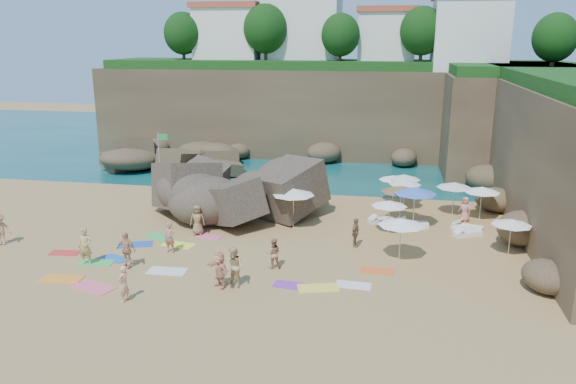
% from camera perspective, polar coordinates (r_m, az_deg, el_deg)
% --- Properties ---
extents(ground, '(120.00, 120.00, 0.00)m').
position_cam_1_polar(ground, '(31.23, -4.63, -4.80)').
color(ground, tan).
rests_on(ground, ground).
extents(seawater, '(120.00, 120.00, 0.00)m').
position_cam_1_polar(seawater, '(59.77, 2.84, 4.97)').
color(seawater, '#0C4751').
rests_on(seawater, ground).
extents(cliff_back, '(44.00, 8.00, 8.00)m').
position_cam_1_polar(cliff_back, '(54.01, 4.30, 8.13)').
color(cliff_back, brown).
rests_on(cliff_back, ground).
extents(cliff_corner, '(10.00, 12.00, 8.00)m').
position_cam_1_polar(cliff_corner, '(49.61, 21.23, 6.50)').
color(cliff_corner, brown).
rests_on(cliff_corner, ground).
extents(rock_promontory, '(12.00, 7.00, 2.00)m').
position_cam_1_polar(rock_promontory, '(49.28, -12.21, 2.41)').
color(rock_promontory, brown).
rests_on(rock_promontory, ground).
extents(clifftop_buildings, '(28.48, 9.48, 7.00)m').
position_cam_1_polar(clifftop_buildings, '(54.29, 5.60, 15.80)').
color(clifftop_buildings, white).
rests_on(clifftop_buildings, cliff_back).
extents(clifftop_trees, '(35.60, 23.82, 4.40)m').
position_cam_1_polar(clifftop_trees, '(47.90, 7.16, 15.85)').
color(clifftop_trees, '#11380F').
rests_on(clifftop_trees, ground).
extents(marina_masts, '(3.10, 0.10, 6.00)m').
position_cam_1_polar(marina_masts, '(63.61, -12.16, 8.01)').
color(marina_masts, white).
rests_on(marina_masts, ground).
extents(rock_outcrop, '(10.17, 8.86, 3.42)m').
position_cam_1_polar(rock_outcrop, '(35.83, -4.86, -2.14)').
color(rock_outcrop, brown).
rests_on(rock_outcrop, ground).
extents(flag_pole, '(0.79, 0.08, 4.07)m').
position_cam_1_polar(flag_pole, '(42.66, -12.81, 3.96)').
color(flag_pole, silver).
rests_on(flag_pole, ground).
extents(parasol_0, '(2.54, 2.54, 2.40)m').
position_cam_1_polar(parasol_0, '(39.53, -0.42, 2.88)').
color(parasol_0, silver).
rests_on(parasol_0, ground).
extents(parasol_1, '(2.13, 2.13, 2.01)m').
position_cam_1_polar(parasol_1, '(38.05, 11.75, 1.52)').
color(parasol_1, silver).
rests_on(parasol_1, ground).
extents(parasol_2, '(1.97, 1.97, 1.86)m').
position_cam_1_polar(parasol_2, '(38.30, 10.67, 1.45)').
color(parasol_2, silver).
rests_on(parasol_2, ground).
extents(parasol_3, '(2.22, 2.22, 2.10)m').
position_cam_1_polar(parasol_3, '(36.37, 16.56, 0.68)').
color(parasol_3, silver).
rests_on(parasol_3, ground).
extents(parasol_4, '(2.08, 2.08, 1.97)m').
position_cam_1_polar(parasol_4, '(36.84, 11.82, 0.99)').
color(parasol_4, silver).
rests_on(parasol_4, ground).
extents(parasol_5, '(2.49, 2.49, 2.35)m').
position_cam_1_polar(parasol_5, '(32.43, 0.55, 0.02)').
color(parasol_5, silver).
rests_on(parasol_5, ground).
extents(parasol_6, '(2.41, 2.41, 2.28)m').
position_cam_1_polar(parasol_6, '(33.99, 11.43, 0.32)').
color(parasol_6, silver).
rests_on(parasol_6, ground).
extents(parasol_7, '(2.18, 2.18, 2.06)m').
position_cam_1_polar(parasol_7, '(35.93, 19.11, 0.24)').
color(parasol_7, silver).
rests_on(parasol_7, ground).
extents(parasol_8, '(2.03, 2.03, 1.92)m').
position_cam_1_polar(parasol_8, '(32.08, 10.26, -1.15)').
color(parasol_8, silver).
rests_on(parasol_8, ground).
extents(parasol_9, '(2.28, 2.28, 2.16)m').
position_cam_1_polar(parasol_9, '(28.25, 11.42, -3.00)').
color(parasol_9, silver).
rests_on(parasol_9, ground).
extents(parasol_10, '(2.55, 2.55, 2.41)m').
position_cam_1_polar(parasol_10, '(33.36, 12.78, 0.17)').
color(parasol_10, silver).
rests_on(parasol_10, ground).
extents(parasol_11, '(2.01, 2.01, 1.90)m').
position_cam_1_polar(parasol_11, '(30.58, 21.78, -2.86)').
color(parasol_11, silver).
rests_on(parasol_11, ground).
extents(lounger_0, '(1.67, 0.63, 0.26)m').
position_cam_1_polar(lounger_0, '(38.46, 2.78, -0.68)').
color(lounger_0, white).
rests_on(lounger_0, ground).
extents(lounger_1, '(2.00, 0.87, 0.30)m').
position_cam_1_polar(lounger_1, '(33.67, 12.07, -3.32)').
color(lounger_1, white).
rests_on(lounger_1, ground).
extents(lounger_2, '(1.64, 1.22, 0.25)m').
position_cam_1_polar(lounger_2, '(34.38, 9.43, -2.84)').
color(lounger_2, silver).
rests_on(lounger_2, ground).
extents(lounger_3, '(1.94, 0.96, 0.29)m').
position_cam_1_polar(lounger_3, '(33.85, 12.49, -3.25)').
color(lounger_3, white).
rests_on(lounger_3, ground).
extents(lounger_4, '(1.84, 1.16, 0.27)m').
position_cam_1_polar(lounger_4, '(34.22, 17.76, -3.44)').
color(lounger_4, white).
rests_on(lounger_4, ground).
extents(lounger_5, '(1.70, 1.21, 0.25)m').
position_cam_1_polar(lounger_5, '(33.19, 17.79, -4.05)').
color(lounger_5, white).
rests_on(lounger_5, ground).
extents(towel_0, '(1.65, 1.26, 0.03)m').
position_cam_1_polar(towel_0, '(29.78, -17.16, -6.46)').
color(towel_0, blue).
rests_on(towel_0, ground).
extents(towel_1, '(2.13, 1.52, 0.03)m').
position_cam_1_polar(towel_1, '(26.78, -19.19, -9.13)').
color(towel_1, '#F65F76').
rests_on(towel_1, ground).
extents(towel_2, '(1.93, 1.03, 0.03)m').
position_cam_1_polar(towel_2, '(28.17, -22.02, -8.18)').
color(towel_2, orange).
rests_on(towel_2, ground).
extents(towel_3, '(1.76, 1.07, 0.03)m').
position_cam_1_polar(towel_3, '(29.49, -18.93, -6.83)').
color(towel_3, green).
rests_on(towel_3, ground).
extents(towel_4, '(1.90, 1.20, 0.03)m').
position_cam_1_polar(towel_4, '(30.83, -11.07, -5.28)').
color(towel_4, '#F5FC42').
rests_on(towel_4, ground).
extents(towel_5, '(1.88, 0.99, 0.03)m').
position_cam_1_polar(towel_5, '(27.59, -12.16, -7.86)').
color(towel_5, silver).
rests_on(towel_5, ground).
extents(towel_6, '(1.68, 0.98, 0.03)m').
position_cam_1_polar(towel_6, '(25.53, 0.34, -9.45)').
color(towel_6, purple).
rests_on(towel_6, ground).
extents(towel_7, '(1.58, 0.92, 0.03)m').
position_cam_1_polar(towel_7, '(31.38, -21.74, -5.76)').
color(towel_7, red).
rests_on(towel_7, ground).
extents(towel_8, '(2.00, 1.45, 0.03)m').
position_cam_1_polar(towel_8, '(31.41, -15.27, -5.16)').
color(towel_8, '#2151B4').
rests_on(towel_8, ground).
extents(towel_9, '(1.58, 0.97, 0.03)m').
position_cam_1_polar(towel_9, '(31.82, -8.00, -4.48)').
color(towel_9, pink).
rests_on(towel_9, ground).
extents(towel_10, '(1.62, 0.86, 0.03)m').
position_cam_1_polar(towel_10, '(27.33, 9.04, -7.93)').
color(towel_10, orange).
rests_on(towel_10, ground).
extents(towel_11, '(1.88, 1.41, 0.03)m').
position_cam_1_polar(towel_11, '(32.26, -12.99, -4.46)').
color(towel_11, '#36BF5B').
rests_on(towel_11, ground).
extents(towel_12, '(1.98, 1.36, 0.03)m').
position_cam_1_polar(towel_12, '(25.30, 3.08, -9.71)').
color(towel_12, yellow).
rests_on(towel_12, ground).
extents(towel_13, '(1.63, 0.90, 0.03)m').
position_cam_1_polar(towel_13, '(25.71, 6.65, -9.38)').
color(towel_13, white).
rests_on(towel_13, ground).
extents(person_stand_0, '(0.73, 0.52, 1.89)m').
position_cam_1_polar(person_stand_0, '(29.13, -19.91, -5.23)').
color(person_stand_0, tan).
rests_on(person_stand_0, ground).
extents(person_stand_1, '(0.84, 0.72, 1.50)m').
position_cam_1_polar(person_stand_1, '(27.11, -1.49, -6.24)').
color(person_stand_1, '#B17B58').
rests_on(person_stand_1, ground).
extents(person_stand_2, '(1.10, 0.66, 1.58)m').
position_cam_1_polar(person_stand_2, '(38.43, -3.16, 0.33)').
color(person_stand_2, tan).
rests_on(person_stand_2, ground).
extents(person_stand_3, '(0.63, 1.00, 1.58)m').
position_cam_1_polar(person_stand_3, '(29.99, 6.87, -4.11)').
color(person_stand_3, olive).
rests_on(person_stand_3, ground).
extents(person_stand_4, '(0.85, 0.78, 1.54)m').
position_cam_1_polar(person_stand_4, '(35.48, 17.53, -1.69)').
color(person_stand_4, tan).
rests_on(person_stand_4, ground).
extents(person_stand_5, '(1.57, 1.12, 1.67)m').
position_cam_1_polar(person_stand_5, '(40.88, -6.88, 1.22)').
color(person_stand_5, '#B66F5B').
rests_on(person_stand_5, ground).
extents(person_stand_6, '(0.47, 0.63, 1.59)m').
position_cam_1_polar(person_stand_6, '(24.80, -16.37, -8.92)').
color(person_stand_6, '#EBA885').
rests_on(person_stand_6, ground).
extents(person_lie_0, '(1.57, 1.96, 0.45)m').
position_cam_1_polar(person_lie_0, '(33.91, -27.06, -4.44)').
color(person_lie_0, '#AD7F56').
rests_on(person_lie_0, ground).
extents(person_lie_1, '(1.35, 1.93, 0.43)m').
position_cam_1_polar(person_lie_1, '(28.45, -16.02, -6.96)').
color(person_lie_1, tan).
rests_on(person_lie_1, ground).
extents(person_lie_2, '(1.19, 1.84, 0.45)m').
position_cam_1_polar(person_lie_2, '(32.13, -9.14, -3.93)').
color(person_lie_2, olive).
rests_on(person_lie_2, ground).
extents(person_lie_3, '(2.20, 2.21, 0.43)m').
position_cam_1_polar(person_lie_3, '(25.47, -6.92, -9.13)').
color(person_lie_3, tan).
rests_on(person_lie_3, ground).
extents(person_lie_4, '(0.72, 1.63, 0.38)m').
position_cam_1_polar(person_lie_4, '(29.82, -11.86, -5.69)').
color(person_lie_4, '#B9725C').
rests_on(person_lie_4, ground).
extents(person_lie_5, '(1.57, 2.02, 0.69)m').
position_cam_1_polar(person_lie_5, '(25.39, -5.45, -8.86)').
color(person_lie_5, tan).
rests_on(person_lie_5, ground).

